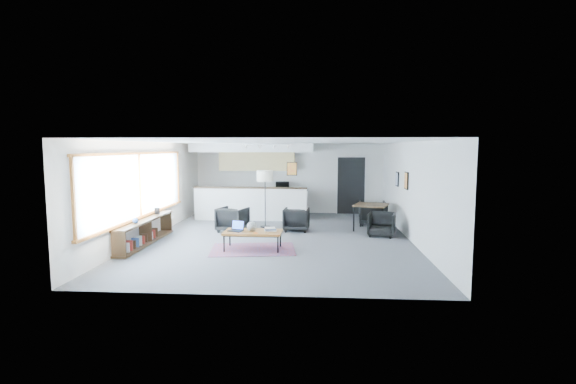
# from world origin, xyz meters

# --- Properties ---
(room) EXTENTS (7.02, 9.02, 2.62)m
(room) POSITION_xyz_m (0.00, 0.00, 1.30)
(room) COLOR #4D4D50
(room) RESTS_ON ground
(window) EXTENTS (0.10, 5.95, 1.66)m
(window) POSITION_xyz_m (-3.46, -0.90, 1.46)
(window) COLOR #8CBFFF
(window) RESTS_ON room
(console) EXTENTS (0.35, 3.00, 0.80)m
(console) POSITION_xyz_m (-3.30, -1.05, 0.33)
(console) COLOR #332212
(console) RESTS_ON floor
(kitchenette) EXTENTS (4.20, 1.96, 2.60)m
(kitchenette) POSITION_xyz_m (-1.20, 3.71, 1.38)
(kitchenette) COLOR white
(kitchenette) RESTS_ON floor
(doorway) EXTENTS (1.10, 0.12, 2.15)m
(doorway) POSITION_xyz_m (2.30, 4.42, 1.07)
(doorway) COLOR black
(doorway) RESTS_ON room
(track_light) EXTENTS (1.60, 0.07, 0.15)m
(track_light) POSITION_xyz_m (-0.59, 2.20, 2.53)
(track_light) COLOR silver
(track_light) RESTS_ON room
(wall_art_lower) EXTENTS (0.03, 0.38, 0.48)m
(wall_art_lower) POSITION_xyz_m (3.47, 0.40, 1.55)
(wall_art_lower) COLOR black
(wall_art_lower) RESTS_ON room
(wall_art_upper) EXTENTS (0.03, 0.34, 0.44)m
(wall_art_upper) POSITION_xyz_m (3.47, 1.70, 1.50)
(wall_art_upper) COLOR black
(wall_art_upper) RESTS_ON room
(kilim_rug) EXTENTS (2.15, 1.61, 0.01)m
(kilim_rug) POSITION_xyz_m (-0.49, -1.36, 0.01)
(kilim_rug) COLOR #583045
(kilim_rug) RESTS_ON floor
(coffee_table) EXTENTS (1.38, 0.75, 0.45)m
(coffee_table) POSITION_xyz_m (-0.49, -1.36, 0.42)
(coffee_table) COLOR brown
(coffee_table) RESTS_ON floor
(laptop) EXTENTS (0.41, 0.37, 0.24)m
(laptop) POSITION_xyz_m (-0.89, -1.33, 0.52)
(laptop) COLOR black
(laptop) RESTS_ON coffee_table
(ceramic_pot) EXTENTS (0.24, 0.24, 0.24)m
(ceramic_pot) POSITION_xyz_m (-0.52, -1.38, 0.57)
(ceramic_pot) COLOR gray
(ceramic_pot) RESTS_ON coffee_table
(book_stack) EXTENTS (0.33, 0.28, 0.09)m
(book_stack) POSITION_xyz_m (-0.08, -1.32, 0.49)
(book_stack) COLOR silver
(book_stack) RESTS_ON coffee_table
(coaster) EXTENTS (0.11, 0.11, 0.01)m
(coaster) POSITION_xyz_m (-0.40, -1.59, 0.45)
(coaster) COLOR #E5590C
(coaster) RESTS_ON coffee_table
(armchair_left) EXTENTS (0.93, 0.90, 0.79)m
(armchair_left) POSITION_xyz_m (-1.42, 0.76, 0.40)
(armchair_left) COLOR black
(armchair_left) RESTS_ON floor
(armchair_right) EXTENTS (0.77, 0.73, 0.75)m
(armchair_right) POSITION_xyz_m (0.44, 1.01, 0.37)
(armchair_right) COLOR black
(armchair_right) RESTS_ON floor
(floor_lamp) EXTENTS (0.60, 0.60, 1.76)m
(floor_lamp) POSITION_xyz_m (-0.56, 1.54, 1.53)
(floor_lamp) COLOR black
(floor_lamp) RESTS_ON floor
(dining_table) EXTENTS (1.17, 1.17, 0.78)m
(dining_table) POSITION_xyz_m (2.64, 1.27, 0.71)
(dining_table) COLOR #332212
(dining_table) RESTS_ON floor
(dining_chair_near) EXTENTS (0.73, 0.70, 0.62)m
(dining_chair_near) POSITION_xyz_m (2.83, 0.41, 0.31)
(dining_chair_near) COLOR black
(dining_chair_near) RESTS_ON floor
(dining_chair_far) EXTENTS (0.74, 0.70, 0.72)m
(dining_chair_far) POSITION_xyz_m (2.80, 2.16, 0.36)
(dining_chair_far) COLOR black
(dining_chair_far) RESTS_ON floor
(microwave) EXTENTS (0.51, 0.32, 0.33)m
(microwave) POSITION_xyz_m (-0.24, 4.15, 1.10)
(microwave) COLOR black
(microwave) RESTS_ON kitchenette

